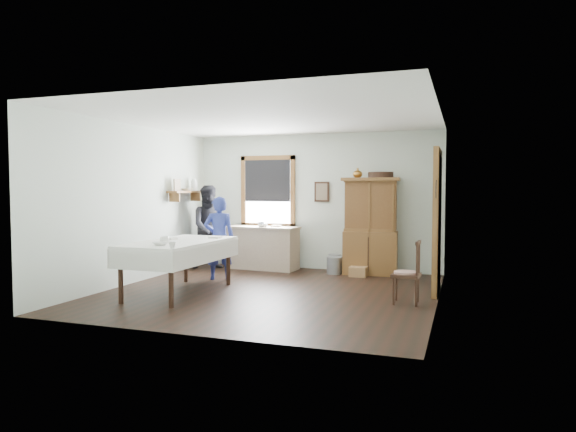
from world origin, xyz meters
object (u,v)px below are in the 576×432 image
(china_hutch, at_px, (371,226))
(dining_table, at_px, (179,267))
(wicker_basket, at_px, (358,272))
(figure_dark, at_px, (211,230))
(woman_blue, at_px, (219,241))
(pail, at_px, (335,265))
(spindle_chair, at_px, (406,272))
(work_counter, at_px, (262,248))

(china_hutch, xyz_separation_m, dining_table, (-2.47, -2.73, -0.50))
(wicker_basket, xyz_separation_m, figure_dark, (-3.01, -0.00, 0.69))
(woman_blue, relative_size, figure_dark, 0.88)
(pail, relative_size, wicker_basket, 1.03)
(spindle_chair, distance_m, pail, 2.67)
(work_counter, relative_size, woman_blue, 1.10)
(figure_dark, bearing_deg, pail, -32.28)
(spindle_chair, relative_size, wicker_basket, 2.85)
(dining_table, distance_m, woman_blue, 1.33)
(china_hutch, height_order, pail, china_hutch)
(china_hutch, distance_m, pail, 1.00)
(dining_table, height_order, woman_blue, woman_blue)
(work_counter, height_order, china_hutch, china_hutch)
(wicker_basket, relative_size, woman_blue, 0.23)
(dining_table, xyz_separation_m, pail, (1.82, 2.57, -0.25))
(china_hutch, bearing_deg, woman_blue, -153.85)
(china_hutch, relative_size, figure_dark, 1.17)
(woman_blue, bearing_deg, pail, -166.76)
(work_counter, bearing_deg, spindle_chair, -31.86)
(spindle_chair, height_order, figure_dark, figure_dark)
(dining_table, distance_m, pail, 3.16)
(dining_table, relative_size, spindle_chair, 2.28)
(work_counter, relative_size, wicker_basket, 4.81)
(work_counter, bearing_deg, woman_blue, -96.34)
(dining_table, height_order, spindle_chair, spindle_chair)
(pail, relative_size, figure_dark, 0.21)
(china_hutch, xyz_separation_m, spindle_chair, (0.90, -2.31, -0.46))
(work_counter, xyz_separation_m, pail, (1.53, -0.11, -0.27))
(wicker_basket, distance_m, woman_blue, 2.59)
(spindle_chair, bearing_deg, woman_blue, 168.93)
(wicker_basket, bearing_deg, dining_table, -134.09)
(work_counter, xyz_separation_m, china_hutch, (2.18, 0.05, 0.48))
(china_hutch, bearing_deg, pail, -170.45)
(work_counter, distance_m, china_hutch, 2.23)
(dining_table, bearing_deg, work_counter, 83.87)
(spindle_chair, relative_size, pail, 2.78)
(spindle_chair, distance_m, figure_dark, 4.53)
(pail, bearing_deg, dining_table, -125.25)
(wicker_basket, height_order, woman_blue, woman_blue)
(woman_blue, bearing_deg, figure_dark, -77.84)
(china_hutch, bearing_deg, figure_dark, -177.84)
(china_hutch, xyz_separation_m, wicker_basket, (-0.16, -0.35, -0.81))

